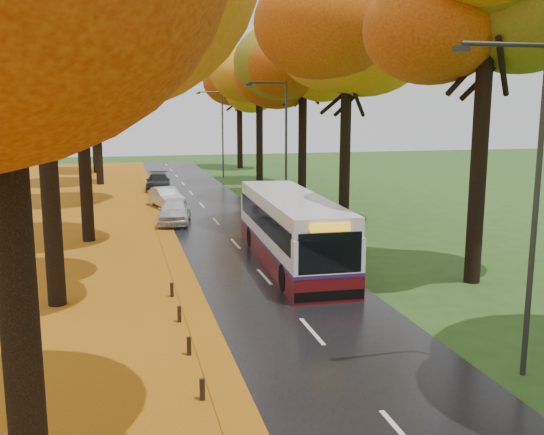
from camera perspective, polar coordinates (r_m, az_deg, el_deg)
name	(u,v)px	position (r m, az deg, el deg)	size (l,w,h in m)	color
road	(232,240)	(30.31, -3.83, -2.09)	(6.50, 90.00, 0.04)	black
centre_line	(232,239)	(30.31, -3.83, -2.05)	(0.12, 90.00, 0.01)	silver
leaf_verge	(40,250)	(30.07, -20.96, -2.88)	(12.00, 90.00, 0.02)	#8D4B0C
leaf_drift	(170,242)	(29.92, -9.58, -2.33)	(0.90, 90.00, 0.01)	#AF6E11
trees_left	(72,43)	(31.38, -18.27, 15.33)	(9.20, 74.00, 13.88)	black
trees_right	(356,47)	(33.61, 7.96, 15.64)	(9.30, 74.20, 13.96)	black
streetlamp_near	(528,187)	(15.36, 22.96, 2.70)	(2.45, 0.18, 8.00)	#333538
streetlamp_mid	(282,139)	(35.40, 0.94, 7.40)	(2.45, 0.18, 8.00)	#333538
streetlamp_far	(220,127)	(56.91, -4.93, 8.48)	(2.45, 0.18, 8.00)	#333538
bus	(291,228)	(25.28, 1.83, -1.04)	(2.94, 11.04, 2.88)	#520C0F
car_white	(175,211)	(34.74, -9.16, 0.64)	(1.70, 4.22, 1.44)	silver
car_silver	(167,197)	(40.39, -9.90, 1.88)	(1.39, 3.99, 1.31)	#A9ABB1
car_dark	(158,182)	(49.01, -10.67, 3.33)	(1.85, 4.55, 1.32)	black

